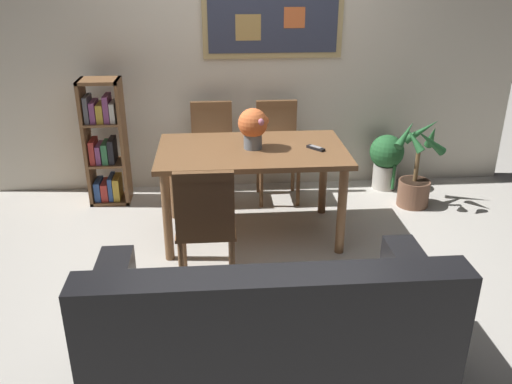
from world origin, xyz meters
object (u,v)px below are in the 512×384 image
object	(u,v)px
dining_chair_near_left	(205,219)
flower_vase	(253,126)
dining_table	(252,160)
dining_chair_far_right	(277,142)
bookshelf	(105,146)
potted_palm	(416,175)
dining_chair_far_left	(212,144)
potted_ivy	(386,158)
tv_remote	(316,148)
leather_couch	(268,335)

from	to	relation	value
dining_chair_near_left	flower_vase	size ratio (longest dim) A/B	2.86
dining_table	dining_chair_far_right	world-z (taller)	dining_chair_far_right
bookshelf	flower_vase	distance (m)	1.55
flower_vase	potted_palm	bearing A→B (deg)	16.11
dining_chair_far_right	flower_vase	world-z (taller)	flower_vase
dining_chair_far_left	potted_palm	size ratio (longest dim) A/B	1.12
dining_chair_far_left	potted_ivy	distance (m)	1.72
flower_vase	tv_remote	world-z (taller)	flower_vase
dining_chair_near_left	flower_vase	distance (m)	0.96
dining_chair_far_left	potted_ivy	world-z (taller)	dining_chair_far_left
potted_palm	dining_chair_near_left	bearing A→B (deg)	-146.88
leather_couch	dining_table	bearing A→B (deg)	88.58
dining_chair_near_left	dining_chair_far_left	xyz separation A→B (m)	(0.05, 1.57, 0.00)
dining_table	dining_chair_far_right	xyz separation A→B (m)	(0.29, 0.78, -0.11)
bookshelf	dining_chair_far_right	bearing A→B (deg)	0.22
leather_couch	tv_remote	bearing A→B (deg)	72.05
dining_chair_far_right	tv_remote	bearing A→B (deg)	-76.42
dining_chair_near_left	bookshelf	distance (m)	1.81
leather_couch	bookshelf	xyz separation A→B (m)	(-1.25, 2.48, 0.23)
dining_chair_far_right	potted_palm	bearing A→B (deg)	-14.83
tv_remote	leather_couch	bearing A→B (deg)	-107.95
dining_chair_near_left	potted_ivy	xyz separation A→B (m)	(1.75, 1.67, -0.23)
dining_chair_far_left	bookshelf	xyz separation A→B (m)	(-0.97, -0.01, 0.01)
leather_couch	flower_vase	distance (m)	1.83
dining_chair_far_right	flower_vase	bearing A→B (deg)	-110.20
dining_chair_far_right	flower_vase	xyz separation A→B (m)	(-0.28, -0.77, 0.39)
dining_chair_near_left	flower_vase	xyz separation A→B (m)	(0.37, 0.80, 0.39)
bookshelf	tv_remote	world-z (taller)	bookshelf
leather_couch	tv_remote	world-z (taller)	leather_couch
potted_ivy	tv_remote	distance (m)	1.37
dining_table	dining_chair_near_left	size ratio (longest dim) A/B	1.62
dining_chair_near_left	bookshelf	bearing A→B (deg)	120.68
dining_chair_far_left	flower_vase	size ratio (longest dim) A/B	2.86
potted_ivy	flower_vase	distance (m)	1.74
dining_chair_far_left	tv_remote	xyz separation A→B (m)	(0.81, -0.84, 0.22)
dining_chair_far_left	tv_remote	size ratio (longest dim) A/B	6.16
dining_chair_near_left	potted_palm	size ratio (longest dim) A/B	1.12
dining_chair_far_left	dining_chair_far_right	xyz separation A→B (m)	(0.61, -0.00, 0.00)
dining_chair_far_left	bookshelf	distance (m)	0.97
leather_couch	potted_ivy	bearing A→B (deg)	61.13
leather_couch	tv_remote	distance (m)	1.80
dining_chair_near_left	tv_remote	distance (m)	1.15
leather_couch	flower_vase	bearing A→B (deg)	88.24
tv_remote	flower_vase	bearing A→B (deg)	172.00
potted_ivy	flower_vase	xyz separation A→B (m)	(-1.38, -0.87, 0.62)
bookshelf	flower_vase	bearing A→B (deg)	-30.36
dining_chair_near_left	dining_chair_far_right	xyz separation A→B (m)	(0.66, 1.56, 0.00)
potted_ivy	dining_chair_far_left	bearing A→B (deg)	-176.73
bookshelf	potted_ivy	distance (m)	2.69
potted_ivy	flower_vase	world-z (taller)	flower_vase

